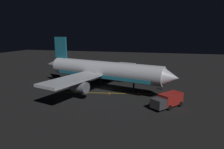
{
  "coord_description": "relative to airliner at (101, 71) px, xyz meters",
  "views": [
    {
      "loc": [
        40.21,
        12.93,
        12.1
      ],
      "look_at": [
        0.0,
        2.0,
        3.5
      ],
      "focal_mm": 31.76,
      "sensor_mm": 36.0,
      "label": 1
    }
  ],
  "objects": [
    {
      "name": "traffic_cone_far",
      "position": [
        -0.56,
        9.04,
        -3.94
      ],
      "size": [
        0.5,
        0.5,
        0.55
      ],
      "color": "#EA590F",
      "rests_on": "ground_plane"
    },
    {
      "name": "baggage_truck",
      "position": [
        7.66,
        14.26,
        -2.97
      ],
      "size": [
        5.94,
        5.32,
        2.36
      ],
      "color": "maroon",
      "rests_on": "ground_plane"
    },
    {
      "name": "traffic_cone_near_right",
      "position": [
        2.07,
        8.59,
        -3.94
      ],
      "size": [
        0.5,
        0.5,
        0.55
      ],
      "color": "#EA590F",
      "rests_on": "ground_plane"
    },
    {
      "name": "airliner",
      "position": [
        0.0,
        0.0,
        0.0
      ],
      "size": [
        30.11,
        33.03,
        11.35
      ],
      "color": "silver",
      "rests_on": "ground_plane"
    },
    {
      "name": "ground_plane",
      "position": [
        0.15,
        0.54,
        -4.29
      ],
      "size": [
        180.0,
        180.0,
        0.2
      ],
      "primitive_type": "cube",
      "color": "black"
    },
    {
      "name": "catering_truck",
      "position": [
        -10.83,
        -1.32,
        -3.01
      ],
      "size": [
        6.36,
        2.64,
        2.23
      ],
      "color": "navy",
      "rests_on": "ground_plane"
    },
    {
      "name": "ground_crew_worker",
      "position": [
        -2.98,
        12.99,
        -3.3
      ],
      "size": [
        0.4,
        0.4,
        1.74
      ],
      "color": "black",
      "rests_on": "ground_plane"
    },
    {
      "name": "apron_guide_stripe",
      "position": [
        2.04,
        4.54,
        -4.19
      ],
      "size": [
        4.54,
        21.75,
        0.01
      ],
      "primitive_type": "cube",
      "rotation": [
        0.0,
        0.0,
        0.2
      ],
      "color": "gold",
      "rests_on": "ground_plane"
    },
    {
      "name": "traffic_cone_under_wing",
      "position": [
        3.26,
        2.75,
        -3.94
      ],
      "size": [
        0.5,
        0.5,
        0.55
      ],
      "color": "#EA590F",
      "rests_on": "ground_plane"
    },
    {
      "name": "traffic_cone_near_left",
      "position": [
        -8.56,
        7.82,
        -3.94
      ],
      "size": [
        0.5,
        0.5,
        0.55
      ],
      "color": "#EA590F",
      "rests_on": "ground_plane"
    }
  ]
}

